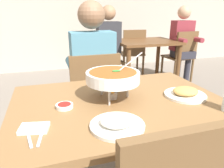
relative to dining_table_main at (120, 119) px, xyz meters
The scene contains 16 objects.
dining_table_main is the anchor object (origin of this frame).
chair_diner_main 0.72m from the dining_table_main, 90.00° to the left, with size 0.44×0.44×0.90m.
diner_main 0.75m from the dining_table_main, 90.00° to the left, with size 0.40×0.45×1.31m.
curry_bowl 0.25m from the dining_table_main, 123.87° to the left, with size 0.33×0.30×0.26m.
rice_plate 0.32m from the dining_table_main, 111.65° to the right, with size 0.24×0.24×0.06m.
appetizer_plate 0.42m from the dining_table_main, ahead, with size 0.24×0.24×0.06m.
sauce_dish 0.33m from the dining_table_main, behind, with size 0.09×0.09×0.02m.
napkin_folded 0.50m from the dining_table_main, 158.13° to the right, with size 0.12×0.08×0.02m, color white.
fork_utensil 0.54m from the dining_table_main, 153.85° to the right, with size 0.01×0.17×0.01m, color silver.
spoon_utensil 0.49m from the dining_table_main, 151.20° to the right, with size 0.01×0.17×0.01m, color silver.
dining_table_far 2.54m from the dining_table_main, 60.82° to the left, with size 1.00×0.80×0.75m.
chair_bg_left 2.86m from the dining_table_main, 48.28° to the left, with size 0.47×0.47×0.90m.
chair_bg_middle 2.44m from the dining_table_main, 76.11° to the left, with size 0.47×0.47×0.90m.
chair_bg_right 2.95m from the dining_table_main, 65.93° to the left, with size 0.49×0.49×0.90m.
patron_bg_left 2.87m from the dining_table_main, 48.44° to the left, with size 0.40×0.45×1.31m.
patron_bg_middle 2.32m from the dining_table_main, 75.40° to the left, with size 0.40×0.45×1.31m.
Camera 1 is at (-0.37, -1.03, 1.23)m, focal length 33.97 mm.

